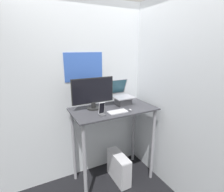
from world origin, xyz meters
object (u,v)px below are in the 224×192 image
object	(u,v)px
laptop	(122,98)
computer_tower	(119,167)
mouse	(130,110)
cell_phone	(102,111)
monitor	(93,94)
keyboard	(118,112)

from	to	relation	value
laptop	computer_tower	bearing A→B (deg)	-129.90
mouse	cell_phone	distance (m)	0.40
mouse	monitor	bearing A→B (deg)	143.73
laptop	monitor	size ratio (longest dim) A/B	0.60
keyboard	computer_tower	size ratio (longest dim) A/B	0.53
laptop	computer_tower	size ratio (longest dim) A/B	0.75
cell_phone	keyboard	bearing A→B (deg)	2.53
mouse	computer_tower	xyz separation A→B (m)	(-0.10, 0.12, -0.94)
keyboard	computer_tower	distance (m)	0.94
computer_tower	laptop	bearing A→B (deg)	50.10
mouse	computer_tower	size ratio (longest dim) A/B	0.11
laptop	keyboard	distance (m)	0.36
monitor	cell_phone	xyz separation A→B (m)	(0.00, -0.28, -0.16)
laptop	keyboard	bearing A→B (deg)	-130.16
mouse	cell_phone	size ratio (longest dim) A/B	0.30
laptop	cell_phone	world-z (taller)	laptop
laptop	monitor	world-z (taller)	monitor
laptop	monitor	distance (m)	0.47
monitor	keyboard	xyz separation A→B (m)	(0.23, -0.27, -0.21)
keyboard	mouse	distance (m)	0.18
monitor	computer_tower	bearing A→B (deg)	-30.64
monitor	mouse	size ratio (longest dim) A/B	11.50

